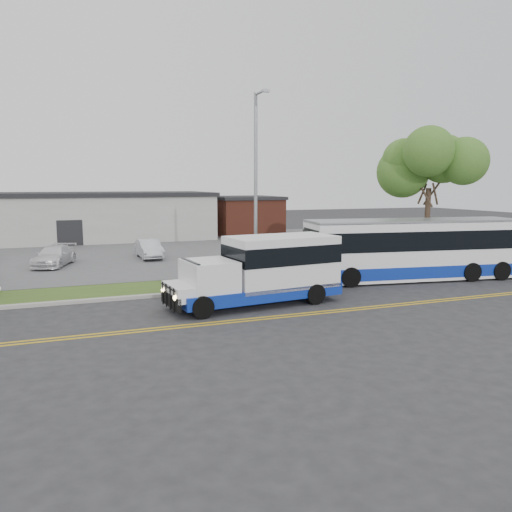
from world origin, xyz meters
name	(u,v)px	position (x,y,z in m)	size (l,w,h in m)	color
ground	(215,298)	(0.00, 0.00, 0.00)	(140.00, 140.00, 0.00)	#28282B
lane_line_north	(243,319)	(0.00, -3.85, 0.01)	(70.00, 0.12, 0.01)	gold
lane_line_south	(246,321)	(0.00, -4.15, 0.01)	(70.00, 0.12, 0.01)	gold
curb	(209,291)	(0.00, 1.10, 0.07)	(80.00, 0.30, 0.15)	#9E9B93
verge	(199,285)	(0.00, 2.90, 0.05)	(80.00, 3.30, 0.10)	#364C19
parking_lot	(154,250)	(0.00, 17.00, 0.05)	(80.00, 25.00, 0.10)	#4C4C4F
commercial_building	(69,217)	(-6.00, 27.00, 2.18)	(25.40, 10.40, 4.35)	#9E9E99
brick_wing	(245,216)	(10.50, 26.00, 1.96)	(6.30, 7.30, 3.90)	brown
tree_east	(430,165)	(14.00, 3.00, 6.20)	(5.20, 5.20, 8.33)	#39281F
streetlight_near	(256,181)	(3.00, 2.73, 5.23)	(0.35, 1.53, 9.50)	gray
shuttle_bus	(266,268)	(1.78, -1.72, 1.54)	(7.71, 3.23, 2.87)	#0D2996
transit_bus	(413,249)	(11.18, 0.60, 1.63)	(11.90, 4.26, 3.23)	white
parked_car_a	(149,249)	(-1.01, 12.81, 0.74)	(1.35, 3.88, 1.28)	silver
parked_car_b	(54,256)	(-6.98, 11.54, 0.71)	(1.72, 4.23, 1.23)	silver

